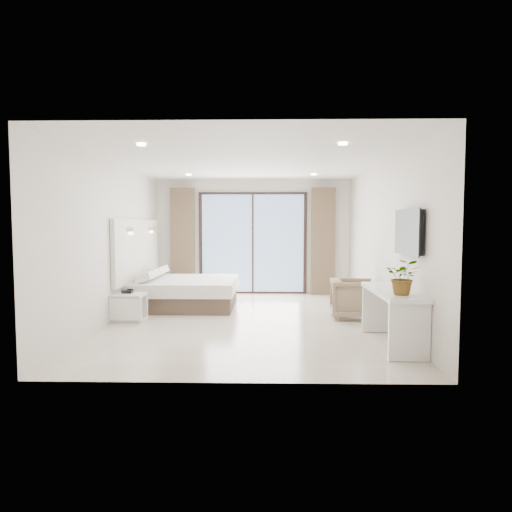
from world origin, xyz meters
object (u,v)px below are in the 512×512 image
(bed, at_px, (185,292))
(nightstand, at_px, (129,307))
(armchair, at_px, (353,297))
(console_desk, at_px, (393,304))

(bed, bearing_deg, nightstand, -116.63)
(nightstand, bearing_deg, bed, 67.93)
(bed, relative_size, nightstand, 3.61)
(bed, height_order, nightstand, bed)
(nightstand, height_order, armchair, armchair)
(bed, height_order, console_desk, console_desk)
(bed, distance_m, armchair, 3.33)
(armchair, bearing_deg, console_desk, -169.83)
(bed, distance_m, console_desk, 4.42)
(bed, xyz_separation_m, armchair, (3.16, -1.05, 0.09))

